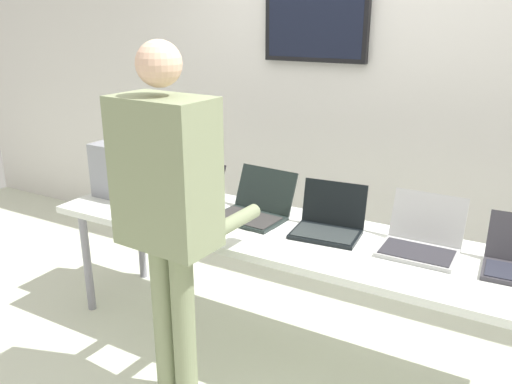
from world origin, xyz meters
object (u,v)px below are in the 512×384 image
at_px(laptop_station_1, 255,207).
at_px(laptop_station_3, 421,239).
at_px(laptop_station_0, 188,195).
at_px(workbench, 287,240).
at_px(laptop_station_2, 329,222).
at_px(person, 168,199).
at_px(equipment_box, 131,168).

bearing_deg(laptop_station_1, laptop_station_3, 0.87).
distance_m(laptop_station_0, laptop_station_3, 1.39).
xyz_separation_m(laptop_station_0, laptop_station_1, (0.47, 0.01, 0.01)).
height_order(workbench, laptop_station_2, laptop_station_2).
relative_size(laptop_station_1, person, 0.23).
distance_m(workbench, laptop_station_0, 0.73).
height_order(laptop_station_0, laptop_station_3, laptop_station_3).
xyz_separation_m(equipment_box, laptop_station_3, (1.81, 0.05, -0.11)).
xyz_separation_m(equipment_box, person, (0.85, -0.69, 0.16)).
distance_m(laptop_station_2, laptop_station_3, 0.48).
bearing_deg(laptop_station_2, laptop_station_1, 179.35).
bearing_deg(person, equipment_box, 141.24).
relative_size(workbench, laptop_station_2, 7.46).
distance_m(equipment_box, person, 1.11).
xyz_separation_m(laptop_station_2, laptop_station_3, (0.48, 0.02, 0.00)).
height_order(equipment_box, laptop_station_1, equipment_box).
bearing_deg(laptop_station_2, person, -123.88).
bearing_deg(laptop_station_0, laptop_station_2, 0.08).
height_order(laptop_station_1, laptop_station_2, same).
xyz_separation_m(workbench, person, (-0.28, -0.62, 0.37)).
bearing_deg(person, laptop_station_1, 87.55).
xyz_separation_m(equipment_box, laptop_station_2, (1.33, 0.03, -0.11)).
xyz_separation_m(laptop_station_1, laptop_station_2, (0.45, -0.01, 0.00)).
height_order(equipment_box, laptop_station_3, equipment_box).
bearing_deg(laptop_station_3, equipment_box, -178.51).
height_order(workbench, equipment_box, equipment_box).
bearing_deg(equipment_box, laptop_station_2, 1.20).
xyz_separation_m(workbench, laptop_station_2, (0.20, 0.09, 0.11)).
bearing_deg(laptop_station_1, equipment_box, -177.87).
bearing_deg(workbench, laptop_station_1, 158.81).
relative_size(equipment_box, laptop_station_0, 1.02).
bearing_deg(laptop_station_2, equipment_box, -178.80).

